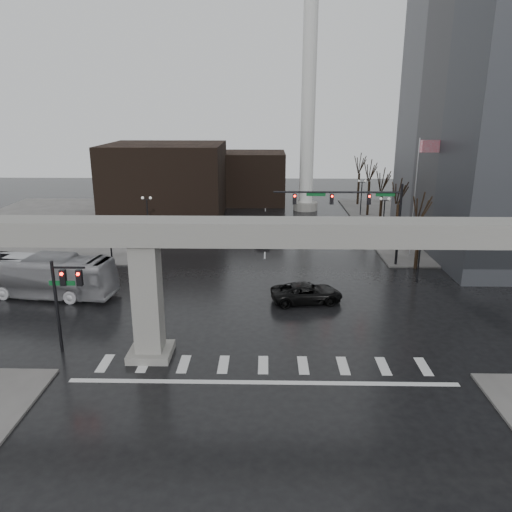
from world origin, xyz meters
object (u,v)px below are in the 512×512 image
Objects in this scene: signal_mast_arm at (360,207)px; pickup_truck at (307,293)px; city_bus at (38,275)px; far_car at (261,238)px.

pickup_truck is at bearing -120.11° from signal_mast_arm.
far_car is (17.93, 16.46, -1.09)m from city_bus.
pickup_truck is at bearing -87.72° from far_car.
city_bus is at bearing 78.26° from pickup_truck.
city_bus reaches higher than pickup_truck.
signal_mast_arm is at bearing -64.61° from city_bus.
city_bus is (-21.73, 0.96, 0.98)m from pickup_truck.
city_bus reaches higher than far_car.
far_car is at bearing 140.61° from signal_mast_arm.
far_car is (-3.79, 17.42, -0.11)m from pickup_truck.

